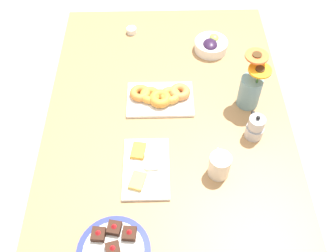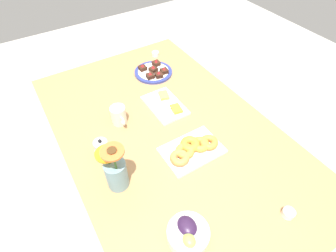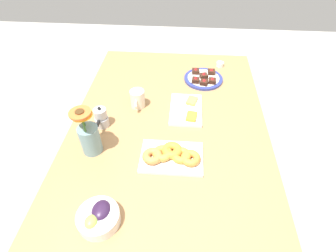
% 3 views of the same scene
% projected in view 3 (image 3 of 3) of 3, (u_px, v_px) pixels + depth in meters
% --- Properties ---
extents(ground_plane, '(6.00, 6.00, 0.00)m').
position_uv_depth(ground_plane, '(168.00, 207.00, 1.82)').
color(ground_plane, '#B7B2A8').
extents(dining_table, '(1.60, 1.00, 0.74)m').
position_uv_depth(dining_table, '(168.00, 143.00, 1.36)').
color(dining_table, '#A87A4C').
rests_on(dining_table, ground_plane).
extents(coffee_mug, '(0.11, 0.08, 0.10)m').
position_uv_depth(coffee_mug, '(138.00, 99.00, 1.42)').
color(coffee_mug, silver).
rests_on(coffee_mug, dining_table).
extents(grape_bowl, '(0.16, 0.16, 0.07)m').
position_uv_depth(grape_bowl, '(99.00, 217.00, 0.95)').
color(grape_bowl, white).
rests_on(grape_bowl, dining_table).
extents(cheese_platter, '(0.26, 0.17, 0.03)m').
position_uv_depth(cheese_platter, '(187.00, 109.00, 1.42)').
color(cheese_platter, white).
rests_on(cheese_platter, dining_table).
extents(croissant_platter, '(0.19, 0.28, 0.05)m').
position_uv_depth(croissant_platter, '(171.00, 155.00, 1.17)').
color(croissant_platter, white).
rests_on(croissant_platter, dining_table).
extents(jam_cup_berry, '(0.05, 0.05, 0.03)m').
position_uv_depth(jam_cup_berry, '(220.00, 64.00, 1.75)').
color(jam_cup_berry, white).
rests_on(jam_cup_berry, dining_table).
extents(dessert_plate, '(0.24, 0.24, 0.05)m').
position_uv_depth(dessert_plate, '(203.00, 78.00, 1.63)').
color(dessert_plate, navy).
rests_on(dessert_plate, dining_table).
extents(flower_vase, '(0.12, 0.10, 0.25)m').
position_uv_depth(flower_vase, '(89.00, 137.00, 1.16)').
color(flower_vase, '#6B939E').
rests_on(flower_vase, dining_table).
extents(moka_pot, '(0.11, 0.07, 0.12)m').
position_uv_depth(moka_pot, '(101.00, 118.00, 1.31)').
color(moka_pot, '#B7B7BC').
rests_on(moka_pot, dining_table).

